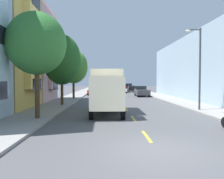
% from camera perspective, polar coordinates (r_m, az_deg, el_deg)
% --- Properties ---
extents(ground_plane, '(160.00, 160.00, 0.00)m').
position_cam_1_polar(ground_plane, '(38.49, 1.17, -1.69)').
color(ground_plane, '#4C4C4F').
extents(sidewalk_left, '(3.20, 120.00, 0.14)m').
position_cam_1_polar(sidewalk_left, '(36.80, -9.78, -1.79)').
color(sidewalk_left, gray).
rests_on(sidewalk_left, ground_plane).
extents(sidewalk_right, '(3.20, 120.00, 0.14)m').
position_cam_1_polar(sidewalk_right, '(37.54, 12.22, -1.73)').
color(sidewalk_right, gray).
rests_on(sidewalk_right, ground_plane).
extents(lane_centerline_dashes, '(0.14, 47.20, 0.01)m').
position_cam_1_polar(lane_centerline_dashes, '(33.01, 1.65, -2.32)').
color(lane_centerline_dashes, yellow).
rests_on(lane_centerline_dashes, ground_plane).
extents(townhouse_third_rose, '(12.71, 7.40, 11.53)m').
position_cam_1_polar(townhouse_third_rose, '(31.19, -26.00, 7.43)').
color(townhouse_third_rose, '#CC9E9E').
rests_on(townhouse_third_rose, ground_plane).
extents(street_tree_nearest, '(3.84, 3.84, 6.93)m').
position_cam_1_polar(street_tree_nearest, '(15.74, -18.55, 10.95)').
color(street_tree_nearest, '#47331E').
rests_on(street_tree_nearest, sidewalk_left).
extents(street_tree_second, '(3.88, 3.88, 7.22)m').
position_cam_1_polar(street_tree_second, '(23.88, -12.60, 7.35)').
color(street_tree_second, '#47331E').
rests_on(street_tree_second, sidewalk_left).
extents(street_tree_third, '(3.98, 3.98, 6.81)m').
position_cam_1_polar(street_tree_third, '(32.19, -9.74, 5.70)').
color(street_tree_third, '#47331E').
rests_on(street_tree_third, sidewalk_left).
extents(street_lamp, '(1.35, 0.28, 6.92)m').
position_cam_1_polar(street_lamp, '(20.53, 21.00, 6.38)').
color(street_lamp, '#38383D').
rests_on(street_lamp, sidewalk_right).
extents(delivery_box_truck, '(2.42, 7.03, 3.47)m').
position_cam_1_polar(delivery_box_truck, '(17.85, -1.30, 0.11)').
color(delivery_box_truck, beige).
rests_on(delivery_box_truck, ground_plane).
extents(parked_pickup_charcoal, '(2.05, 5.32, 1.73)m').
position_cam_1_polar(parked_pickup_charcoal, '(38.48, 7.49, -0.48)').
color(parked_pickup_charcoal, '#333338').
rests_on(parked_pickup_charcoal, ground_plane).
extents(parked_suv_burgundy, '(2.00, 4.82, 1.93)m').
position_cam_1_polar(parked_suv_burgundy, '(62.57, 4.16, 0.69)').
color(parked_suv_burgundy, maroon).
rests_on(parked_suv_burgundy, ground_plane).
extents(parked_hatchback_red, '(1.85, 4.05, 1.50)m').
position_cam_1_polar(parked_hatchback_red, '(41.92, -4.84, -0.35)').
color(parked_hatchback_red, '#AD1E1E').
rests_on(parked_hatchback_red, ground_plane).
extents(parked_hatchback_black, '(1.76, 4.01, 1.50)m').
position_cam_1_polar(parked_hatchback_black, '(53.65, 4.97, 0.20)').
color(parked_hatchback_black, black).
rests_on(parked_hatchback_black, ground_plane).
extents(parked_wagon_forest, '(1.94, 4.75, 1.50)m').
position_cam_1_polar(parked_wagon_forest, '(55.36, -4.16, 0.31)').
color(parked_wagon_forest, '#194C28').
rests_on(parked_wagon_forest, ground_plane).
extents(moving_white_sedan, '(1.80, 4.50, 1.43)m').
position_cam_1_polar(moving_white_sedan, '(49.83, 2.59, 0.04)').
color(moving_white_sedan, silver).
rests_on(moving_white_sedan, ground_plane).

